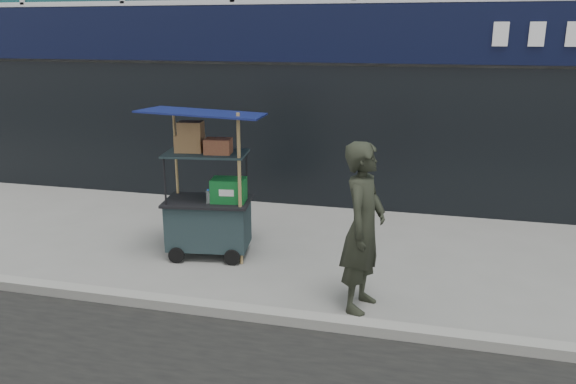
# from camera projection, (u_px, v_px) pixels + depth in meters

# --- Properties ---
(ground) EXTENTS (80.00, 80.00, 0.00)m
(ground) POSITION_uv_depth(u_px,v_px,m) (297.00, 314.00, 6.05)
(ground) COLOR slate
(ground) RESTS_ON ground
(curb) EXTENTS (80.00, 0.18, 0.12)m
(curb) POSITION_uv_depth(u_px,v_px,m) (292.00, 318.00, 5.85)
(curb) COLOR gray
(curb) RESTS_ON ground
(vendor_cart) EXTENTS (1.64, 1.26, 2.03)m
(vendor_cart) POSITION_uv_depth(u_px,v_px,m) (209.00, 205.00, 7.47)
(vendor_cart) COLOR #192A2C
(vendor_cart) RESTS_ON ground
(vendor_man) EXTENTS (0.58, 0.76, 1.86)m
(vendor_man) POSITION_uv_depth(u_px,v_px,m) (363.00, 227.00, 5.98)
(vendor_man) COLOR black
(vendor_man) RESTS_ON ground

